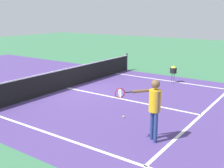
{
  "coord_description": "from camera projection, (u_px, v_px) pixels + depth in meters",
  "views": [
    {
      "loc": [
        -9.26,
        -9.07,
        3.43
      ],
      "look_at": [
        -1.39,
        -3.56,
        1.0
      ],
      "focal_mm": 44.51,
      "sensor_mm": 36.0,
      "label": 1
    }
  ],
  "objects": [
    {
      "name": "ground_plane",
      "position": [
        68.0,
        88.0,
        13.24
      ],
      "size": [
        60.0,
        60.0,
        0.0
      ],
      "primitive_type": "plane",
      "color": "#38724C"
    },
    {
      "name": "player_near",
      "position": [
        154.0,
        103.0,
        7.46
      ],
      "size": [
        0.93,
        0.98,
        1.75
      ],
      "color": "navy",
      "rests_on": "ground_plane"
    },
    {
      "name": "court_surface_inbounds",
      "position": [
        68.0,
        88.0,
        13.24
      ],
      "size": [
        10.62,
        24.4,
        0.0
      ],
      "primitive_type": "cube",
      "color": "#4C387A",
      "rests_on": "ground_plane"
    },
    {
      "name": "tennis_ball_mid_court",
      "position": [
        123.0,
        117.0,
        9.45
      ],
      "size": [
        0.07,
        0.07,
        0.07
      ],
      "primitive_type": "sphere",
      "color": "#CCE033",
      "rests_on": "ground_plane"
    },
    {
      "name": "net",
      "position": [
        67.0,
        78.0,
        13.12
      ],
      "size": [
        10.73,
        0.09,
        1.07
      ],
      "color": "#33383D",
      "rests_on": "ground_plane"
    },
    {
      "name": "line_sideline_right",
      "position": [
        219.0,
        88.0,
        13.2
      ],
      "size": [
        0.1,
        11.89,
        0.01
      ],
      "primitive_type": "cube",
      "color": "white",
      "rests_on": "ground_plane"
    },
    {
      "name": "line_center_service",
      "position": [
        124.0,
        99.0,
        11.46
      ],
      "size": [
        0.1,
        6.4,
        0.01
      ],
      "primitive_type": "cube",
      "color": "white",
      "rests_on": "ground_plane"
    },
    {
      "name": "line_sideline_left",
      "position": [
        128.0,
        161.0,
        6.67
      ],
      "size": [
        0.1,
        11.89,
        0.01
      ],
      "primitive_type": "cube",
      "color": "white",
      "rests_on": "ground_plane"
    },
    {
      "name": "ball_hopper",
      "position": [
        173.0,
        70.0,
        14.12
      ],
      "size": [
        0.34,
        0.34,
        0.87
      ],
      "color": "black",
      "rests_on": "ground_plane"
    },
    {
      "name": "line_service_near",
      "position": [
        201.0,
        115.0,
        9.68
      ],
      "size": [
        8.22,
        0.1,
        0.01
      ],
      "primitive_type": "cube",
      "color": "white",
      "rests_on": "ground_plane"
    }
  ]
}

